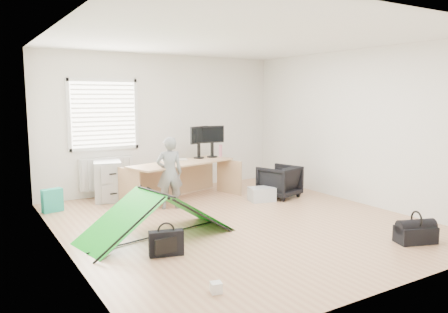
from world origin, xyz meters
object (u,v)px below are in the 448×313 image
monitor_right (212,146)px  person (169,173)px  storage_crate (262,194)px  monitor_left (199,147)px  thermos (221,150)px  office_chair (279,181)px  filing_cabinet (108,181)px  laptop_bag (166,243)px  kite (156,214)px  duffel_bag (416,234)px  desk (182,181)px

monitor_right → person: person is taller
monitor_right → storage_crate: 1.43m
monitor_left → thermos: monitor_left is taller
person → monitor_left: bearing=-128.1°
office_chair → person: size_ratio=0.54×
filing_cabinet → laptop_bag: size_ratio=1.77×
kite → laptop_bag: 0.75m
laptop_bag → duffel_bag: 3.21m
monitor_left → monitor_right: monitor_left is taller
person → laptop_bag: size_ratio=2.99×
monitor_left → laptop_bag: monitor_left is taller
office_chair → storage_crate: 0.50m
thermos → desk: bearing=-163.5°
desk → filing_cabinet: size_ratio=2.82×
monitor_left → duffel_bag: (1.03, -4.01, -0.82)m
filing_cabinet → thermos: (2.17, -0.38, 0.45)m
monitor_left → person: person is taller
office_chair → kite: 3.05m
desk → thermos: size_ratio=8.75×
desk → person: size_ratio=1.68×
desk → filing_cabinet: 1.36m
thermos → storage_crate: thermos is taller
desk → kite: bearing=-140.8°
monitor_right → kite: 2.94m
office_chair → kite: size_ratio=0.33×
monitor_right → office_chair: 1.49m
thermos → laptop_bag: bearing=-131.2°
filing_cabinet → office_chair: (2.82, -1.44, -0.06)m
monitor_right → duffel_bag: (0.73, -4.01, -0.81)m
monitor_right → person: size_ratio=0.39×
monitor_left → laptop_bag: 3.43m
desk → office_chair: bearing=-40.6°
monitor_right → storage_crate: monitor_right is taller
storage_crate → laptop_bag: size_ratio=1.09×
monitor_right → duffel_bag: size_ratio=0.94×
desk → thermos: bearing=1.1°
monitor_left → person: 1.25m
thermos → person: person is taller
filing_cabinet → desk: bearing=-15.0°
desk → monitor_left: monitor_left is taller
filing_cabinet → kite: 2.43m
filing_cabinet → monitor_right: bearing=3.2°
thermos → office_chair: 1.35m
monitor_left → thermos: 0.51m
person → duffel_bag: 3.86m
person → kite: 1.54m
laptop_bag → filing_cabinet: bearing=101.4°
thermos → laptop_bag: 3.73m
monitor_left → person: size_ratio=0.39×
desk → monitor_left: (0.49, 0.27, 0.58)m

